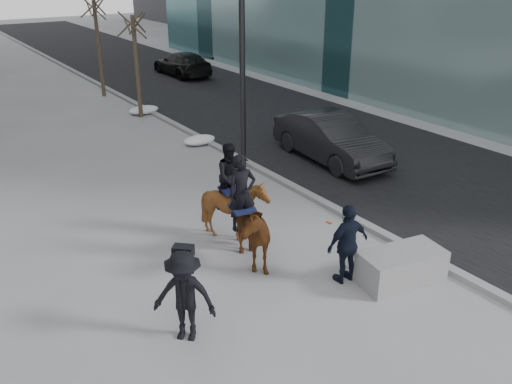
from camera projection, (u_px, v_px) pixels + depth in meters
ground at (287, 273)px, 11.80m from camera, size 120.00×120.00×0.00m
road at (277, 120)px, 23.00m from camera, size 8.00×90.00×0.01m
curb at (193, 134)px, 20.93m from camera, size 0.25×90.00×0.12m
planter at (401, 267)px, 11.37m from camera, size 1.91×1.18×0.71m
car_near at (331, 138)px, 18.10m from camera, size 1.96×4.82×1.55m
car_far at (182, 64)px, 31.45m from camera, size 1.98×4.70×1.36m
tree_near at (136, 62)px, 22.51m from camera, size 1.20×1.20×4.68m
tree_far at (98, 43)px, 25.96m from camera, size 1.20×1.20×5.12m
mounted_left at (245, 225)px, 11.85m from camera, size 1.26×2.09×2.52m
mounted_right at (234, 202)px, 12.95m from camera, size 1.43×1.57×2.38m
feeder at (348, 244)px, 11.20m from camera, size 1.04×0.87×1.75m
camera_crew at (184, 296)px, 9.46m from camera, size 1.27×1.26×1.75m
lamppost at (242, 8)px, 15.55m from camera, size 0.25×0.80×9.09m
snow_piles at (166, 122)px, 22.13m from camera, size 1.35×5.96×0.34m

